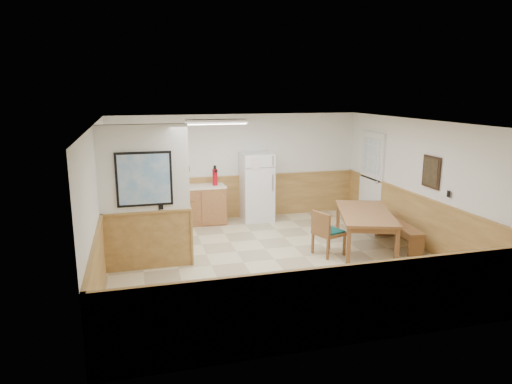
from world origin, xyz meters
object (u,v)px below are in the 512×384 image
object	(u,v)px
refrigerator	(257,187)
dining_bench	(400,229)
fire_extinguisher	(215,177)
dining_table	(365,216)
dining_chair	(325,230)
soap_bottle	(150,183)

from	to	relation	value
refrigerator	dining_bench	distance (m)	3.45
refrigerator	dining_bench	bearing A→B (deg)	-47.33
refrigerator	fire_extinguisher	xyz separation A→B (m)	(-0.99, 0.01, 0.30)
dining_table	dining_chair	bearing A→B (deg)	-153.06
refrigerator	fire_extinguisher	distance (m)	1.04
soap_bottle	dining_table	bearing A→B (deg)	-33.47
fire_extinguisher	dining_bench	bearing A→B (deg)	-19.54
dining_chair	soap_bottle	distance (m)	4.13
refrigerator	dining_chair	xyz separation A→B (m)	(0.61, -2.66, -0.31)
dining_table	fire_extinguisher	bearing A→B (deg)	153.28
dining_chair	soap_bottle	bearing A→B (deg)	119.22
dining_chair	dining_table	bearing A→B (deg)	-11.19
dining_table	soap_bottle	size ratio (longest dim) A/B	8.77
refrigerator	dining_table	bearing A→B (deg)	-59.05
dining_table	fire_extinguisher	distance (m)	3.59
refrigerator	soap_bottle	bearing A→B (deg)	179.09
dining_bench	soap_bottle	bearing A→B (deg)	158.13
refrigerator	soap_bottle	xyz separation A→B (m)	(-2.45, 0.06, 0.21)
dining_table	soap_bottle	xyz separation A→B (m)	(-3.94, 2.60, 0.36)
dining_chair	fire_extinguisher	bearing A→B (deg)	101.85
dining_chair	soap_bottle	size ratio (longest dim) A/B	3.51
refrigerator	dining_chair	size ratio (longest dim) A/B	1.90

